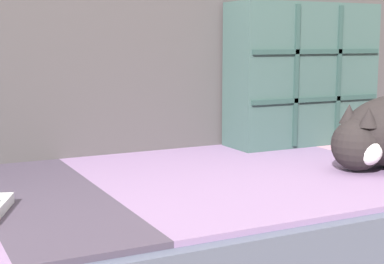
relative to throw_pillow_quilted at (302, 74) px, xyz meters
name	(u,v)px	position (x,y,z in m)	size (l,w,h in m)	color
sofa_backrest	(92,62)	(-0.54, 0.15, 0.04)	(2.03, 0.14, 0.45)	#474242
throw_pillow_quilted	(302,74)	(0.00, 0.00, 0.00)	(0.42, 0.14, 0.37)	#38514C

